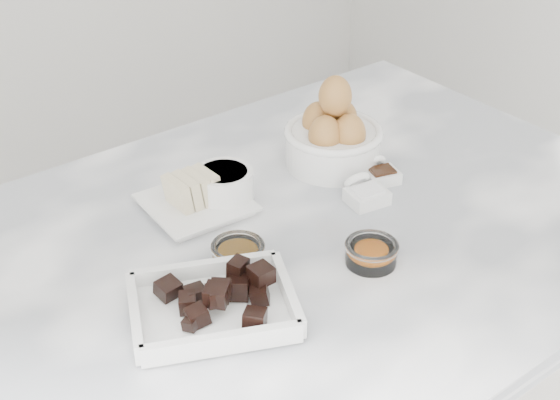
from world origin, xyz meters
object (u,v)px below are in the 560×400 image
at_px(butter_plate, 195,197).
at_px(vanilla_spoon, 380,172).
at_px(chocolate_dish, 213,303).
at_px(egg_bowl, 333,137).
at_px(sugar_ramekin, 224,185).
at_px(zest_bowl, 371,252).
at_px(honey_bowl, 238,254).
at_px(salt_spoon, 364,192).

distance_m(butter_plate, vanilla_spoon, 0.31).
xyz_separation_m(chocolate_dish, egg_bowl, (0.38, 0.21, 0.03)).
distance_m(chocolate_dish, butter_plate, 0.26).
bearing_deg(sugar_ramekin, vanilla_spoon, -22.83).
height_order(egg_bowl, zest_bowl, egg_bowl).
height_order(honey_bowl, zest_bowl, same).
bearing_deg(sugar_ramekin, chocolate_dish, -127.34).
height_order(chocolate_dish, salt_spoon, chocolate_dish).
bearing_deg(zest_bowl, vanilla_spoon, 43.02).
height_order(zest_bowl, salt_spoon, salt_spoon).
bearing_deg(egg_bowl, sugar_ramekin, 176.63).
bearing_deg(zest_bowl, butter_plate, 114.14).
xyz_separation_m(sugar_ramekin, zest_bowl, (0.07, -0.26, -0.01)).
bearing_deg(honey_bowl, vanilla_spoon, 8.11).
relative_size(egg_bowl, zest_bowl, 2.19).
bearing_deg(zest_bowl, sugar_ramekin, 105.41).
bearing_deg(egg_bowl, honey_bowl, -155.35).
relative_size(egg_bowl, vanilla_spoon, 2.20).
bearing_deg(vanilla_spoon, zest_bowl, -136.98).
bearing_deg(vanilla_spoon, egg_bowl, 106.17).
height_order(egg_bowl, salt_spoon, egg_bowl).
relative_size(butter_plate, honey_bowl, 2.09).
xyz_separation_m(butter_plate, vanilla_spoon, (0.29, -0.11, -0.01)).
distance_m(butter_plate, zest_bowl, 0.30).
xyz_separation_m(butter_plate, sugar_ramekin, (0.05, -0.01, 0.01)).
relative_size(butter_plate, zest_bowl, 2.08).
xyz_separation_m(honey_bowl, vanilla_spoon, (0.32, 0.05, -0.00)).
bearing_deg(chocolate_dish, vanilla_spoon, 16.20).
distance_m(butter_plate, honey_bowl, 0.16).
xyz_separation_m(honey_bowl, zest_bowl, (0.15, -0.11, 0.00)).
bearing_deg(vanilla_spoon, salt_spoon, -153.68).
relative_size(vanilla_spoon, salt_spoon, 0.93).
bearing_deg(butter_plate, zest_bowl, -65.86).
distance_m(egg_bowl, honey_bowl, 0.32).
xyz_separation_m(zest_bowl, salt_spoon, (0.11, 0.13, -0.00)).
distance_m(sugar_ramekin, vanilla_spoon, 0.26).
relative_size(butter_plate, sugar_ramekin, 1.71).
bearing_deg(egg_bowl, vanilla_spoon, -73.83).
xyz_separation_m(chocolate_dish, butter_plate, (0.12, 0.23, -0.00)).
height_order(butter_plate, vanilla_spoon, butter_plate).
relative_size(chocolate_dish, zest_bowl, 3.33).
height_order(butter_plate, honey_bowl, butter_plate).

